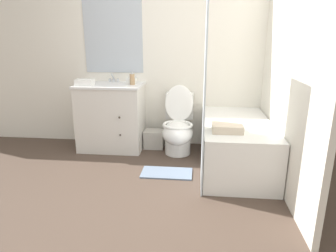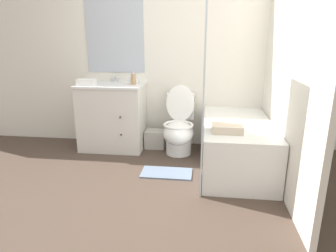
{
  "view_description": "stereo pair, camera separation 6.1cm",
  "coord_description": "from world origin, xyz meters",
  "px_view_note": "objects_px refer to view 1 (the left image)",
  "views": [
    {
      "loc": [
        0.38,
        -2.37,
        1.46
      ],
      "look_at": [
        0.05,
        0.75,
        0.53
      ],
      "focal_mm": 32.0,
      "sensor_mm": 36.0,
      "label": 1
    },
    {
      "loc": [
        0.44,
        -2.36,
        1.46
      ],
      "look_at": [
        0.05,
        0.75,
        0.53
      ],
      "focal_mm": 32.0,
      "sensor_mm": 36.0,
      "label": 2
    }
  ],
  "objects_px": {
    "hand_towel_folded": "(85,82)",
    "toilet": "(178,128)",
    "tissue_box": "(132,81)",
    "wastebasket": "(154,139)",
    "bath_mat": "(167,173)",
    "sink_faucet": "(114,79)",
    "vanity_cabinet": "(111,116)",
    "soap_dispenser": "(132,79)",
    "bath_towel_folded": "(227,128)",
    "bathtub": "(236,144)"
  },
  "relations": [
    {
      "from": "wastebasket",
      "to": "soap_dispenser",
      "type": "distance_m",
      "value": 0.87
    },
    {
      "from": "wastebasket",
      "to": "bath_mat",
      "type": "xyz_separation_m",
      "value": [
        0.26,
        -0.81,
        -0.11
      ]
    },
    {
      "from": "sink_faucet",
      "to": "bath_towel_folded",
      "type": "distance_m",
      "value": 1.81
    },
    {
      "from": "soap_dispenser",
      "to": "bath_mat",
      "type": "relative_size",
      "value": 0.29
    },
    {
      "from": "vanity_cabinet",
      "to": "tissue_box",
      "type": "height_order",
      "value": "tissue_box"
    },
    {
      "from": "bathtub",
      "to": "tissue_box",
      "type": "xyz_separation_m",
      "value": [
        -1.31,
        0.5,
        0.64
      ]
    },
    {
      "from": "toilet",
      "to": "bath_mat",
      "type": "height_order",
      "value": "toilet"
    },
    {
      "from": "bathtub",
      "to": "sink_faucet",
      "type": "bearing_deg",
      "value": 157.97
    },
    {
      "from": "vanity_cabinet",
      "to": "soap_dispenser",
      "type": "xyz_separation_m",
      "value": [
        0.3,
        -0.02,
        0.5
      ]
    },
    {
      "from": "toilet",
      "to": "tissue_box",
      "type": "relative_size",
      "value": 7.27
    },
    {
      "from": "vanity_cabinet",
      "to": "hand_towel_folded",
      "type": "height_order",
      "value": "hand_towel_folded"
    },
    {
      "from": "sink_faucet",
      "to": "tissue_box",
      "type": "relative_size",
      "value": 1.2
    },
    {
      "from": "sink_faucet",
      "to": "bath_mat",
      "type": "distance_m",
      "value": 1.53
    },
    {
      "from": "toilet",
      "to": "bathtub",
      "type": "distance_m",
      "value": 0.79
    },
    {
      "from": "bathtub",
      "to": "toilet",
      "type": "bearing_deg",
      "value": 152.02
    },
    {
      "from": "tissue_box",
      "to": "soap_dispenser",
      "type": "height_order",
      "value": "soap_dispenser"
    },
    {
      "from": "vanity_cabinet",
      "to": "bath_towel_folded",
      "type": "xyz_separation_m",
      "value": [
        1.45,
        -0.85,
        0.14
      ]
    },
    {
      "from": "hand_towel_folded",
      "to": "toilet",
      "type": "bearing_deg",
      "value": 3.02
    },
    {
      "from": "soap_dispenser",
      "to": "tissue_box",
      "type": "bearing_deg",
      "value": 108.83
    },
    {
      "from": "vanity_cabinet",
      "to": "sink_faucet",
      "type": "distance_m",
      "value": 0.5
    },
    {
      "from": "soap_dispenser",
      "to": "hand_towel_folded",
      "type": "xyz_separation_m",
      "value": [
        -0.58,
        -0.12,
        -0.03
      ]
    },
    {
      "from": "vanity_cabinet",
      "to": "bath_towel_folded",
      "type": "relative_size",
      "value": 2.87
    },
    {
      "from": "sink_faucet",
      "to": "soap_dispenser",
      "type": "height_order",
      "value": "soap_dispenser"
    },
    {
      "from": "sink_faucet",
      "to": "toilet",
      "type": "bearing_deg",
      "value": -17.08
    },
    {
      "from": "bath_mat",
      "to": "sink_faucet",
      "type": "bearing_deg",
      "value": 131.53
    },
    {
      "from": "toilet",
      "to": "wastebasket",
      "type": "xyz_separation_m",
      "value": [
        -0.34,
        0.16,
        -0.21
      ]
    },
    {
      "from": "wastebasket",
      "to": "hand_towel_folded",
      "type": "relative_size",
      "value": 1.2
    },
    {
      "from": "vanity_cabinet",
      "to": "bathtub",
      "type": "bearing_deg",
      "value": -15.93
    },
    {
      "from": "sink_faucet",
      "to": "wastebasket",
      "type": "bearing_deg",
      "value": -12.08
    },
    {
      "from": "soap_dispenser",
      "to": "hand_towel_folded",
      "type": "bearing_deg",
      "value": -167.83
    },
    {
      "from": "vanity_cabinet",
      "to": "bath_mat",
      "type": "bearing_deg",
      "value": -41.94
    },
    {
      "from": "bath_towel_folded",
      "to": "bathtub",
      "type": "bearing_deg",
      "value": 69.9
    },
    {
      "from": "sink_faucet",
      "to": "toilet",
      "type": "height_order",
      "value": "sink_faucet"
    },
    {
      "from": "sink_faucet",
      "to": "wastebasket",
      "type": "height_order",
      "value": "sink_faucet"
    },
    {
      "from": "vanity_cabinet",
      "to": "bath_towel_folded",
      "type": "height_order",
      "value": "vanity_cabinet"
    },
    {
      "from": "bathtub",
      "to": "bath_mat",
      "type": "xyz_separation_m",
      "value": [
        -0.77,
        -0.28,
        -0.27
      ]
    },
    {
      "from": "sink_faucet",
      "to": "bathtub",
      "type": "height_order",
      "value": "sink_faucet"
    },
    {
      "from": "sink_faucet",
      "to": "tissue_box",
      "type": "height_order",
      "value": "sink_faucet"
    },
    {
      "from": "bathtub",
      "to": "hand_towel_folded",
      "type": "bearing_deg",
      "value": 170.68
    },
    {
      "from": "tissue_box",
      "to": "sink_faucet",
      "type": "bearing_deg",
      "value": 152.9
    },
    {
      "from": "bathtub",
      "to": "wastebasket",
      "type": "height_order",
      "value": "bathtub"
    },
    {
      "from": "bath_towel_folded",
      "to": "hand_towel_folded",
      "type": "bearing_deg",
      "value": 157.84
    },
    {
      "from": "hand_towel_folded",
      "to": "bath_towel_folded",
      "type": "bearing_deg",
      "value": -22.16
    },
    {
      "from": "sink_faucet",
      "to": "hand_towel_folded",
      "type": "distance_m",
      "value": 0.44
    },
    {
      "from": "bathtub",
      "to": "tissue_box",
      "type": "bearing_deg",
      "value": 159.1
    },
    {
      "from": "tissue_box",
      "to": "soap_dispenser",
      "type": "bearing_deg",
      "value": -71.17
    },
    {
      "from": "bathtub",
      "to": "bath_towel_folded",
      "type": "distance_m",
      "value": 0.52
    },
    {
      "from": "hand_towel_folded",
      "to": "bath_mat",
      "type": "relative_size",
      "value": 0.39
    },
    {
      "from": "sink_faucet",
      "to": "tissue_box",
      "type": "bearing_deg",
      "value": -27.1
    },
    {
      "from": "tissue_box",
      "to": "hand_towel_folded",
      "type": "height_order",
      "value": "tissue_box"
    }
  ]
}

